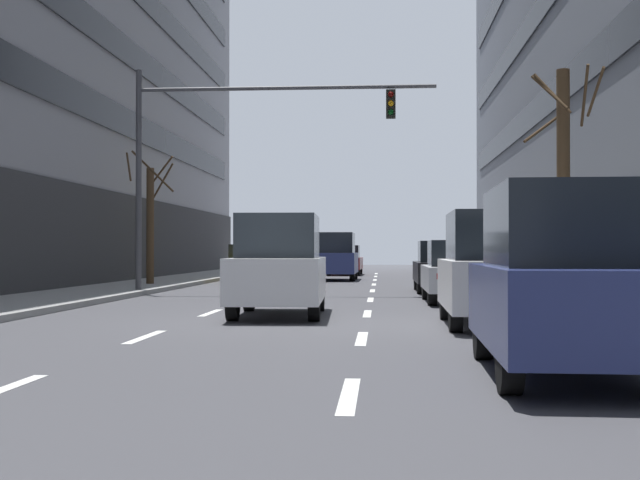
# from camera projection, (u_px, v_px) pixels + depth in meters

# --- Properties ---
(ground_plane) EXTENTS (120.00, 120.00, 0.00)m
(ground_plane) POSITION_uv_depth(u_px,v_px,m) (277.00, 321.00, 15.92)
(ground_plane) COLOR #424247
(sidewalk_right) EXTENTS (3.15, 80.00, 0.14)m
(sidewalk_right) POSITION_uv_depth(u_px,v_px,m) (635.00, 320.00, 15.45)
(sidewalk_right) COLOR gray
(sidewalk_right) RESTS_ON ground
(lane_stripe_l1_s3) EXTENTS (0.16, 2.00, 0.01)m
(lane_stripe_l1_s3) POSITION_uv_depth(u_px,v_px,m) (145.00, 337.00, 13.05)
(lane_stripe_l1_s3) COLOR silver
(lane_stripe_l1_s3) RESTS_ON ground
(lane_stripe_l1_s4) EXTENTS (0.16, 2.00, 0.01)m
(lane_stripe_l1_s4) POSITION_uv_depth(u_px,v_px,m) (211.00, 313.00, 18.04)
(lane_stripe_l1_s4) COLOR silver
(lane_stripe_l1_s4) RESTS_ON ground
(lane_stripe_l1_s5) EXTENTS (0.16, 2.00, 0.01)m
(lane_stripe_l1_s5) POSITION_uv_depth(u_px,v_px,m) (248.00, 299.00, 23.02)
(lane_stripe_l1_s5) COLOR silver
(lane_stripe_l1_s5) RESTS_ON ground
(lane_stripe_l1_s6) EXTENTS (0.16, 2.00, 0.01)m
(lane_stripe_l1_s6) POSITION_uv_depth(u_px,v_px,m) (272.00, 290.00, 28.01)
(lane_stripe_l1_s6) COLOR silver
(lane_stripe_l1_s6) RESTS_ON ground
(lane_stripe_l1_s7) EXTENTS (0.16, 2.00, 0.01)m
(lane_stripe_l1_s7) POSITION_uv_depth(u_px,v_px,m) (288.00, 284.00, 33.00)
(lane_stripe_l1_s7) COLOR silver
(lane_stripe_l1_s7) RESTS_ON ground
(lane_stripe_l1_s8) EXTENTS (0.16, 2.00, 0.01)m
(lane_stripe_l1_s8) POSITION_uv_depth(u_px,v_px,m) (300.00, 280.00, 37.98)
(lane_stripe_l1_s8) COLOR silver
(lane_stripe_l1_s8) RESTS_ON ground
(lane_stripe_l1_s9) EXTENTS (0.16, 2.00, 0.01)m
(lane_stripe_l1_s9) POSITION_uv_depth(u_px,v_px,m) (310.00, 276.00, 42.97)
(lane_stripe_l1_s9) COLOR silver
(lane_stripe_l1_s9) RESTS_ON ground
(lane_stripe_l1_s10) EXTENTS (0.16, 2.00, 0.01)m
(lane_stripe_l1_s10) POSITION_uv_depth(u_px,v_px,m) (317.00, 273.00, 47.96)
(lane_stripe_l1_s10) COLOR silver
(lane_stripe_l1_s10) RESTS_ON ground
(lane_stripe_l2_s2) EXTENTS (0.16, 2.00, 0.01)m
(lane_stripe_l2_s2) POSITION_uv_depth(u_px,v_px,m) (349.00, 395.00, 7.82)
(lane_stripe_l2_s2) COLOR silver
(lane_stripe_l2_s2) RESTS_ON ground
(lane_stripe_l2_s3) EXTENTS (0.16, 2.00, 0.01)m
(lane_stripe_l2_s3) POSITION_uv_depth(u_px,v_px,m) (362.00, 338.00, 12.81)
(lane_stripe_l2_s3) COLOR silver
(lane_stripe_l2_s3) RESTS_ON ground
(lane_stripe_l2_s4) EXTENTS (0.16, 2.00, 0.01)m
(lane_stripe_l2_s4) POSITION_uv_depth(u_px,v_px,m) (367.00, 314.00, 17.80)
(lane_stripe_l2_s4) COLOR silver
(lane_stripe_l2_s4) RESTS_ON ground
(lane_stripe_l2_s5) EXTENTS (0.16, 2.00, 0.01)m
(lane_stripe_l2_s5) POSITION_uv_depth(u_px,v_px,m) (370.00, 300.00, 22.78)
(lane_stripe_l2_s5) COLOR silver
(lane_stripe_l2_s5) RESTS_ON ground
(lane_stripe_l2_s6) EXTENTS (0.16, 2.00, 0.01)m
(lane_stripe_l2_s6) POSITION_uv_depth(u_px,v_px,m) (372.00, 291.00, 27.77)
(lane_stripe_l2_s6) COLOR silver
(lane_stripe_l2_s6) RESTS_ON ground
(lane_stripe_l2_s7) EXTENTS (0.16, 2.00, 0.01)m
(lane_stripe_l2_s7) POSITION_uv_depth(u_px,v_px,m) (374.00, 284.00, 32.76)
(lane_stripe_l2_s7) COLOR silver
(lane_stripe_l2_s7) RESTS_ON ground
(lane_stripe_l2_s8) EXTENTS (0.16, 2.00, 0.01)m
(lane_stripe_l2_s8) POSITION_uv_depth(u_px,v_px,m) (375.00, 280.00, 37.74)
(lane_stripe_l2_s8) COLOR silver
(lane_stripe_l2_s8) RESTS_ON ground
(lane_stripe_l2_s9) EXTENTS (0.16, 2.00, 0.01)m
(lane_stripe_l2_s9) POSITION_uv_depth(u_px,v_px,m) (376.00, 276.00, 42.73)
(lane_stripe_l2_s9) COLOR silver
(lane_stripe_l2_s9) RESTS_ON ground
(lane_stripe_l2_s10) EXTENTS (0.16, 2.00, 0.01)m
(lane_stripe_l2_s10) POSITION_uv_depth(u_px,v_px,m) (376.00, 274.00, 47.72)
(lane_stripe_l2_s10) COLOR silver
(lane_stripe_l2_s10) RESTS_ON ground
(car_driving_0) EXTENTS (1.91, 4.27, 2.04)m
(car_driving_0) POSITION_uv_depth(u_px,v_px,m) (279.00, 266.00, 17.26)
(car_driving_0) COLOR black
(car_driving_0) RESTS_ON ground
(car_driving_1) EXTENTS (1.85, 4.33, 2.09)m
(car_driving_1) POSITION_uv_depth(u_px,v_px,m) (336.00, 257.00, 37.43)
(car_driving_1) COLOR black
(car_driving_1) RESTS_ON ground
(car_driving_2) EXTENTS (1.83, 4.23, 1.57)m
(car_driving_2) POSITION_uv_depth(u_px,v_px,m) (345.00, 260.00, 45.13)
(car_driving_2) COLOR black
(car_driving_2) RESTS_ON ground
(taxi_driving_3) EXTENTS (1.80, 4.18, 1.73)m
(taxi_driving_3) POSITION_uv_depth(u_px,v_px,m) (251.00, 264.00, 35.25)
(taxi_driving_3) COLOR black
(taxi_driving_3) RESTS_ON ground
(car_parked_0) EXTENTS (1.83, 4.20, 2.01)m
(car_parked_0) POSITION_uv_depth(u_px,v_px,m) (566.00, 281.00, 9.09)
(car_parked_0) COLOR black
(car_parked_0) RESTS_ON ground
(car_parked_1) EXTENTS (1.78, 4.16, 2.01)m
(car_parked_1) POSITION_uv_depth(u_px,v_px,m) (493.00, 269.00, 15.02)
(car_parked_1) COLOR black
(car_parked_1) RESTS_ON ground
(car_parked_2) EXTENTS (1.77, 4.20, 1.57)m
(car_parked_2) POSITION_uv_depth(u_px,v_px,m) (459.00, 272.00, 21.59)
(car_parked_2) COLOR black
(car_parked_2) RESTS_ON ground
(car_parked_3) EXTENTS (1.82, 4.32, 1.62)m
(car_parked_3) POSITION_uv_depth(u_px,v_px,m) (444.00, 267.00, 27.00)
(car_parked_3) COLOR black
(car_parked_3) RESTS_ON ground
(traffic_signal_0) EXTENTS (9.03, 0.35, 6.64)m
(traffic_signal_0) POSITION_uv_depth(u_px,v_px,m) (227.00, 139.00, 25.57)
(traffic_signal_0) COLOR #4C4C51
(traffic_signal_0) RESTS_ON sidewalk_left
(street_tree_0) EXTENTS (1.98, 1.81, 4.71)m
(street_tree_0) POSITION_uv_depth(u_px,v_px,m) (150.00, 220.00, 30.20)
(street_tree_0) COLOR #4C3823
(street_tree_0) RESTS_ON sidewalk_left
(street_tree_1) EXTENTS (1.70, 1.68, 5.47)m
(street_tree_1) POSITION_uv_depth(u_px,v_px,m) (564.00, 179.00, 20.07)
(street_tree_1) COLOR #4C3823
(street_tree_1) RESTS_ON sidewalk_right
(pedestrian_1) EXTENTS (0.31, 0.50, 1.60)m
(pedestrian_1) POSITION_uv_depth(u_px,v_px,m) (538.00, 258.00, 30.11)
(pedestrian_1) COLOR brown
(pedestrian_1) RESTS_ON sidewalk_right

